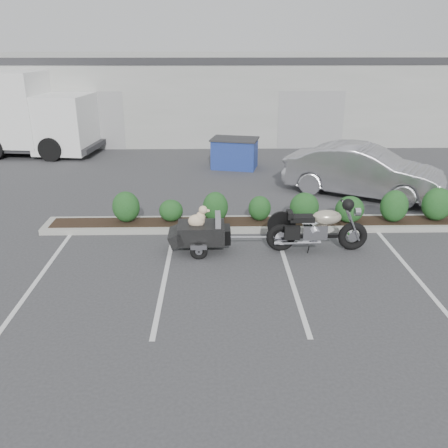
{
  "coord_description": "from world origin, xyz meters",
  "views": [
    {
      "loc": [
        -0.42,
        -9.76,
        4.79
      ],
      "look_at": [
        -0.2,
        0.51,
        0.75
      ],
      "focal_mm": 38.0,
      "sensor_mm": 36.0,
      "label": 1
    }
  ],
  "objects_px": {
    "motorcycle": "(317,229)",
    "sedan": "(363,171)",
    "dumpster": "(235,153)",
    "pet_trailer": "(200,232)",
    "delivery_truck": "(8,115)"
  },
  "relations": [
    {
      "from": "pet_trailer",
      "to": "delivery_truck",
      "type": "height_order",
      "value": "delivery_truck"
    },
    {
      "from": "motorcycle",
      "to": "dumpster",
      "type": "distance_m",
      "value": 8.07
    },
    {
      "from": "motorcycle",
      "to": "sedan",
      "type": "distance_m",
      "value": 4.86
    },
    {
      "from": "pet_trailer",
      "to": "sedan",
      "type": "distance_m",
      "value": 6.65
    },
    {
      "from": "motorcycle",
      "to": "sedan",
      "type": "bearing_deg",
      "value": 60.67
    },
    {
      "from": "sedan",
      "to": "dumpster",
      "type": "xyz_separation_m",
      "value": [
        -3.98,
        3.64,
        -0.22
      ]
    },
    {
      "from": "sedan",
      "to": "motorcycle",
      "type": "bearing_deg",
      "value": -179.39
    },
    {
      "from": "sedan",
      "to": "dumpster",
      "type": "distance_m",
      "value": 5.4
    },
    {
      "from": "dumpster",
      "to": "delivery_truck",
      "type": "distance_m",
      "value": 10.2
    },
    {
      "from": "motorcycle",
      "to": "dumpster",
      "type": "bearing_deg",
      "value": 101.16
    },
    {
      "from": "sedan",
      "to": "dumpster",
      "type": "relative_size",
      "value": 2.46
    },
    {
      "from": "pet_trailer",
      "to": "delivery_truck",
      "type": "bearing_deg",
      "value": 128.46
    },
    {
      "from": "motorcycle",
      "to": "dumpster",
      "type": "xyz_separation_m",
      "value": [
        -1.65,
        7.9,
        0.03
      ]
    },
    {
      "from": "motorcycle",
      "to": "delivery_truck",
      "type": "relative_size",
      "value": 0.31
    },
    {
      "from": "sedan",
      "to": "delivery_truck",
      "type": "height_order",
      "value": "delivery_truck"
    }
  ]
}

